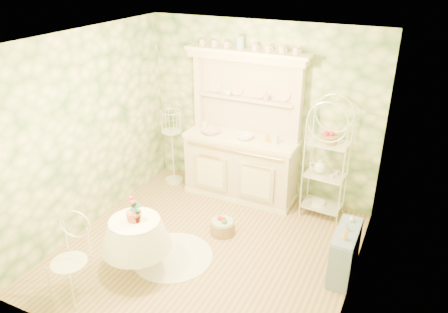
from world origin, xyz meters
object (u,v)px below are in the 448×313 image
at_px(side_shelf, 345,253).
at_px(round_table, 137,248).
at_px(birdcage_stand, 172,141).
at_px(kitchen_dresser, 241,128).
at_px(cafe_chair, 69,264).
at_px(bakers_rack, 327,158).
at_px(floor_basket, 223,227).

xyz_separation_m(side_shelf, round_table, (-2.27, -1.01, 0.03)).
bearing_deg(birdcage_stand, round_table, -69.24).
relative_size(round_table, birdcage_stand, 0.43).
relative_size(kitchen_dresser, birdcage_stand, 1.54).
bearing_deg(cafe_chair, side_shelf, 14.46).
xyz_separation_m(bakers_rack, cafe_chair, (-2.11, -2.89, -0.49)).
relative_size(kitchen_dresser, side_shelf, 3.30).
xyz_separation_m(kitchen_dresser, birdcage_stand, (-1.21, -0.05, -0.40)).
bearing_deg(round_table, cafe_chair, -121.07).
relative_size(cafe_chair, birdcage_stand, 0.58).
height_order(birdcage_stand, floor_basket, birdcage_stand).
bearing_deg(kitchen_dresser, round_table, -99.92).
relative_size(bakers_rack, birdcage_stand, 1.24).
height_order(kitchen_dresser, birdcage_stand, kitchen_dresser).
distance_m(round_table, birdcage_stand, 2.35).
bearing_deg(kitchen_dresser, cafe_chair, -105.37).
distance_m(bakers_rack, side_shelf, 1.47).
distance_m(kitchen_dresser, cafe_chair, 3.08).
bearing_deg(cafe_chair, birdcage_stand, 80.48).
xyz_separation_m(cafe_chair, floor_basket, (1.00, 1.81, -0.34)).
bearing_deg(bakers_rack, kitchen_dresser, -175.77).
height_order(cafe_chair, birdcage_stand, birdcage_stand).
bearing_deg(kitchen_dresser, side_shelf, -32.60).
distance_m(kitchen_dresser, floor_basket, 1.52).
distance_m(bakers_rack, birdcage_stand, 2.52).
bearing_deg(cafe_chair, bakers_rack, 36.16).
bearing_deg(birdcage_stand, bakers_rack, 1.27).
bearing_deg(cafe_chair, floor_basket, 43.37).
xyz_separation_m(birdcage_stand, floor_basket, (1.41, -1.02, -0.65)).
bearing_deg(round_table, floor_basket, 62.51).
bearing_deg(cafe_chair, kitchen_dresser, 56.85).
distance_m(side_shelf, birdcage_stand, 3.32).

